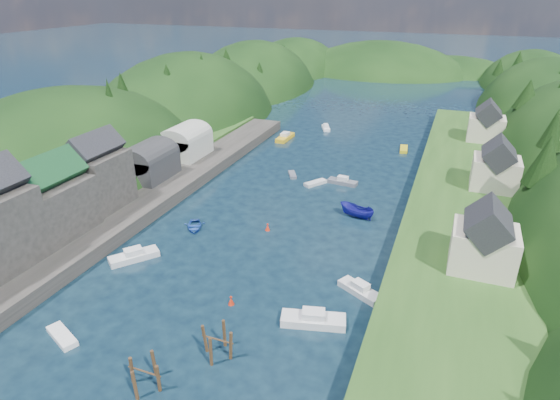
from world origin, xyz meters
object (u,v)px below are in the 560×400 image
at_px(piling_cluster_near, 145,376).
at_px(piling_cluster_far, 218,344).
at_px(channel_buoy_far, 268,227).
at_px(channel_buoy_near, 231,301).

xyz_separation_m(piling_cluster_near, piling_cluster_far, (4.08, 5.71, 0.11)).
distance_m(piling_cluster_near, channel_buoy_far, 30.54).
height_order(channel_buoy_near, channel_buoy_far, same).
xyz_separation_m(piling_cluster_far, channel_buoy_near, (-2.36, 7.44, -0.83)).
relative_size(piling_cluster_far, channel_buoy_far, 3.41).
bearing_deg(channel_buoy_far, piling_cluster_far, -78.21).
distance_m(piling_cluster_far, channel_buoy_near, 7.85).
distance_m(piling_cluster_far, channel_buoy_far, 25.36).
bearing_deg(channel_buoy_near, piling_cluster_near, -97.45).
distance_m(piling_cluster_near, channel_buoy_near, 13.28).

